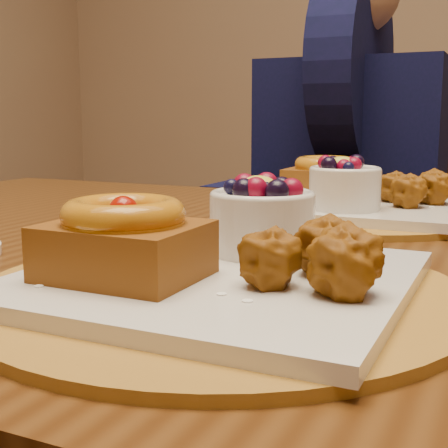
{
  "coord_description": "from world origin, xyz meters",
  "views": [
    {
      "loc": [
        0.25,
        -0.67,
        0.89
      ],
      "look_at": [
        0.03,
        -0.19,
        0.8
      ],
      "focal_mm": 50.0,
      "sensor_mm": 36.0,
      "label": 1
    }
  ],
  "objects_px": {
    "place_setting_near": "(219,262)",
    "diner": "(350,143)",
    "dining_table": "(304,312)",
    "place_setting_far": "(351,198)",
    "chair_far": "(368,267)"
  },
  "relations": [
    {
      "from": "place_setting_near",
      "to": "dining_table",
      "type": "bearing_deg",
      "value": 89.22
    },
    {
      "from": "place_setting_near",
      "to": "diner",
      "type": "distance_m",
      "value": 0.94
    },
    {
      "from": "place_setting_far",
      "to": "diner",
      "type": "relative_size",
      "value": 0.49
    },
    {
      "from": "dining_table",
      "to": "place_setting_far",
      "type": "height_order",
      "value": "place_setting_far"
    },
    {
      "from": "place_setting_near",
      "to": "chair_far",
      "type": "bearing_deg",
      "value": 95.67
    },
    {
      "from": "place_setting_near",
      "to": "diner",
      "type": "relative_size",
      "value": 0.49
    },
    {
      "from": "place_setting_near",
      "to": "diner",
      "type": "height_order",
      "value": "diner"
    },
    {
      "from": "place_setting_far",
      "to": "diner",
      "type": "distance_m",
      "value": 0.52
    },
    {
      "from": "dining_table",
      "to": "place_setting_near",
      "type": "bearing_deg",
      "value": -90.78
    },
    {
      "from": "place_setting_far",
      "to": "chair_far",
      "type": "relative_size",
      "value": 0.4
    },
    {
      "from": "place_setting_near",
      "to": "chair_far",
      "type": "height_order",
      "value": "chair_far"
    },
    {
      "from": "place_setting_far",
      "to": "diner",
      "type": "bearing_deg",
      "value": 104.0
    },
    {
      "from": "dining_table",
      "to": "place_setting_far",
      "type": "distance_m",
      "value": 0.24
    },
    {
      "from": "place_setting_far",
      "to": "chair_far",
      "type": "xyz_separation_m",
      "value": [
        -0.11,
        0.66,
        -0.26
      ]
    },
    {
      "from": "place_setting_near",
      "to": "diner",
      "type": "bearing_deg",
      "value": 97.62
    }
  ]
}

